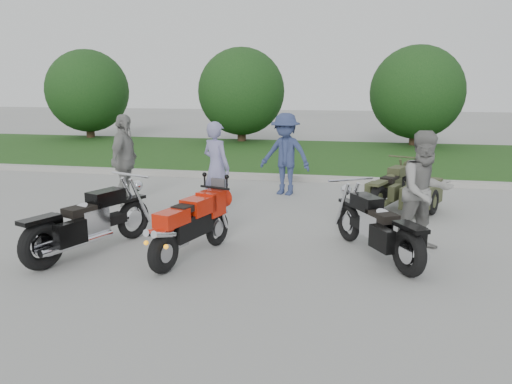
% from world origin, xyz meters
% --- Properties ---
extents(ground, '(80.00, 80.00, 0.00)m').
position_xyz_m(ground, '(0.00, 0.00, 0.00)').
color(ground, '#9F9F99').
rests_on(ground, ground).
extents(curb, '(60.00, 0.30, 0.15)m').
position_xyz_m(curb, '(0.00, 6.00, 0.07)').
color(curb, '#A29F98').
rests_on(curb, ground).
extents(grass_strip, '(60.00, 8.00, 0.14)m').
position_xyz_m(grass_strip, '(0.00, 10.15, 0.07)').
color(grass_strip, '#2A541D').
rests_on(grass_strip, ground).
extents(tree_far_left, '(3.60, 3.60, 4.00)m').
position_xyz_m(tree_far_left, '(-10.00, 13.50, 2.19)').
color(tree_far_left, '#3F2B1C').
rests_on(tree_far_left, ground).
extents(tree_mid_left, '(3.60, 3.60, 4.00)m').
position_xyz_m(tree_mid_left, '(-3.00, 13.50, 2.19)').
color(tree_mid_left, '#3F2B1C').
rests_on(tree_mid_left, ground).
extents(tree_mid_right, '(3.60, 3.60, 4.00)m').
position_xyz_m(tree_mid_right, '(4.00, 13.50, 2.19)').
color(tree_mid_right, '#3F2B1C').
rests_on(tree_mid_right, ground).
extents(sportbike_red, '(0.75, 1.91, 0.93)m').
position_xyz_m(sportbike_red, '(-0.57, -0.32, 0.54)').
color(sportbike_red, black).
rests_on(sportbike_red, ground).
extents(cruiser_left, '(1.02, 2.31, 0.93)m').
position_xyz_m(cruiser_left, '(-2.19, -0.45, 0.48)').
color(cruiser_left, black).
rests_on(cruiser_left, ground).
extents(cruiser_right, '(1.29, 2.06, 0.89)m').
position_xyz_m(cruiser_right, '(2.18, 0.24, 0.45)').
color(cruiser_right, black).
rests_on(cruiser_right, ground).
extents(cruiser_sidecar, '(1.55, 2.04, 0.83)m').
position_xyz_m(cruiser_sidecar, '(2.87, 3.26, 0.39)').
color(cruiser_sidecar, black).
rests_on(cruiser_sidecar, ground).
extents(person_stripe, '(0.80, 0.72, 1.84)m').
position_xyz_m(person_stripe, '(-0.96, 2.48, 0.92)').
color(person_stripe, '#7E7CA9').
rests_on(person_stripe, ground).
extents(person_grey, '(1.13, 1.03, 1.88)m').
position_xyz_m(person_grey, '(2.86, 0.83, 0.94)').
color(person_grey, gray).
rests_on(person_grey, ground).
extents(person_denim, '(1.37, 1.01, 1.90)m').
position_xyz_m(person_denim, '(0.17, 4.32, 0.95)').
color(person_denim, navy).
rests_on(person_denim, ground).
extents(person_back, '(0.54, 1.17, 1.95)m').
position_xyz_m(person_back, '(-3.00, 2.57, 0.97)').
color(person_back, gray).
rests_on(person_back, ground).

